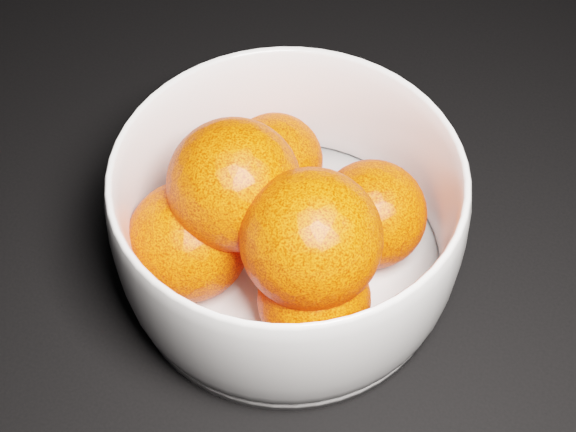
% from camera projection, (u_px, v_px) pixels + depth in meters
% --- Properties ---
extents(bowl, '(0.23, 0.23, 0.11)m').
position_uv_depth(bowl, '(288.00, 221.00, 0.52)').
color(bowl, silver).
rests_on(bowl, ground).
extents(orange_pile, '(0.18, 0.17, 0.12)m').
position_uv_depth(orange_pile, '(277.00, 222.00, 0.50)').
color(orange_pile, '#FF3B05').
rests_on(orange_pile, bowl).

